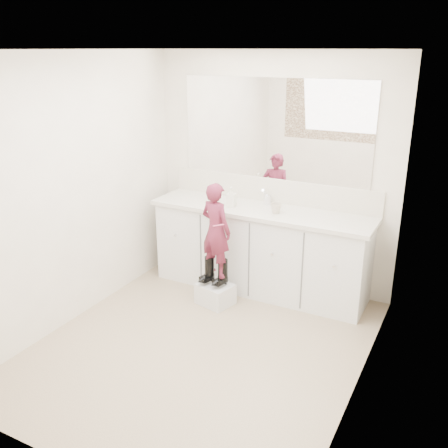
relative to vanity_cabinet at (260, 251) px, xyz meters
The scene contains 19 objects.
floor 1.30m from the vanity_cabinet, 90.00° to the right, with size 3.00×3.00×0.00m, color #7F6653.
ceiling 2.32m from the vanity_cabinet, 90.00° to the right, with size 3.00×3.00×0.00m, color white.
wall_back 0.82m from the vanity_cabinet, 90.00° to the left, with size 2.60×2.60×0.00m, color beige.
wall_front 2.83m from the vanity_cabinet, 90.00° to the right, with size 2.60×2.60×0.00m, color beige.
wall_left 1.95m from the vanity_cabinet, 136.70° to the right, with size 3.00×3.00×0.00m, color beige.
wall_right 1.95m from the vanity_cabinet, 43.30° to the right, with size 3.00×3.00×0.00m, color beige.
vanity_cabinet is the anchor object (origin of this frame).
countertop 0.45m from the vanity_cabinet, 90.00° to the right, with size 2.28×0.58×0.04m, color beige.
backsplash 0.64m from the vanity_cabinet, 90.00° to the left, with size 2.28×0.03×0.25m, color beige.
mirror 1.24m from the vanity_cabinet, 90.00° to the left, with size 2.00×0.02×1.00m, color white.
dot_panel 2.98m from the vanity_cabinet, 90.00° to the right, with size 2.00×0.01×1.20m, color #472819.
faucet 0.54m from the vanity_cabinet, 90.00° to the left, with size 0.08×0.08×0.10m, color silver.
cup 0.55m from the vanity_cabinet, 22.66° to the right, with size 0.11×0.11×0.10m, color #C2B49B.
soap_bottle 0.64m from the vanity_cabinet, 166.04° to the right, with size 0.09×0.09×0.20m, color white.
step_stool 0.65m from the vanity_cabinet, 116.36° to the right, with size 0.33×0.27×0.21m, color silver.
boot_left 0.60m from the vanity_cabinet, 123.76° to the right, with size 0.10×0.18×0.27m, color black, non-canonical shape.
boot_right 0.53m from the vanity_cabinet, 109.96° to the right, with size 0.10×0.18×0.27m, color black, non-canonical shape.
toddler 0.65m from the vanity_cabinet, 117.28° to the right, with size 0.34×0.22×0.93m, color #982E4D.
toothbrush 0.74m from the vanity_cabinet, 107.80° to the right, with size 0.01×0.01×0.14m, color #F55F8C.
Camera 1 is at (1.87, -3.18, 2.41)m, focal length 40.00 mm.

